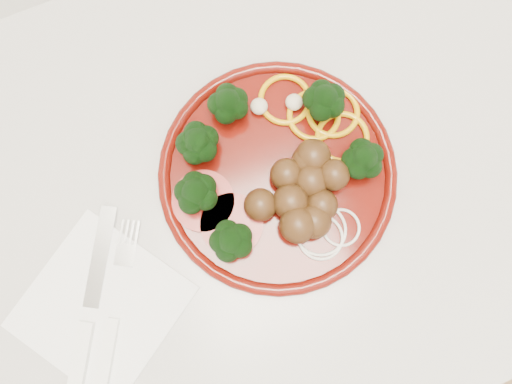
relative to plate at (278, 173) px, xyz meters
name	(u,v)px	position (x,y,z in m)	size (l,w,h in m)	color
counter	(331,192)	(0.14, 0.00, -0.47)	(2.40, 0.60, 0.90)	beige
plate	(278,173)	(0.00, 0.00, 0.00)	(0.27, 0.27, 0.06)	#4E0B05
napkin	(101,306)	(-0.23, -0.06, -0.02)	(0.15, 0.15, 0.00)	white
knife	(86,328)	(-0.25, -0.07, -0.01)	(0.12, 0.19, 0.01)	silver
fork	(111,334)	(-0.23, -0.09, -0.01)	(0.11, 0.17, 0.01)	white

